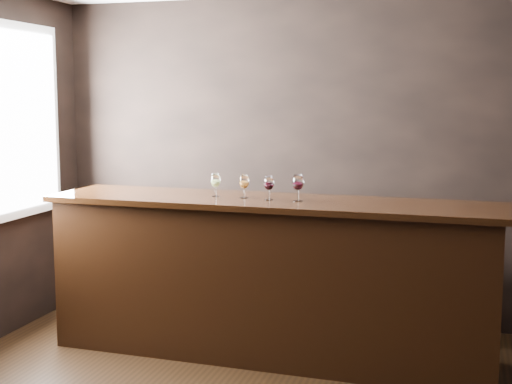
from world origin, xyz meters
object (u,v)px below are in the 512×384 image
(bar_counter, at_px, (270,281))
(glass_amber, at_px, (244,182))
(glass_red_b, at_px, (298,183))
(glass_white, at_px, (216,181))
(back_bar_shelf, at_px, (284,277))
(glass_red_a, at_px, (269,184))

(bar_counter, xyz_separation_m, glass_amber, (-0.21, 0.02, 0.74))
(bar_counter, height_order, glass_red_b, glass_red_b)
(glass_white, relative_size, glass_amber, 1.00)
(back_bar_shelf, relative_size, glass_red_b, 11.10)
(glass_amber, xyz_separation_m, glass_red_b, (0.43, -0.05, 0.01))
(bar_counter, relative_size, glass_red_b, 16.52)
(glass_white, bearing_deg, glass_red_b, -5.73)
(glass_red_a, xyz_separation_m, glass_red_b, (0.22, 0.00, 0.01))
(back_bar_shelf, distance_m, glass_red_b, 1.28)
(glass_white, relative_size, glass_red_a, 0.98)
(glass_white, xyz_separation_m, glass_red_a, (0.44, -0.07, 0.00))
(bar_counter, distance_m, glass_amber, 0.77)
(glass_amber, bearing_deg, glass_white, 176.57)
(bar_counter, xyz_separation_m, back_bar_shelf, (-0.10, 0.79, -0.18))
(back_bar_shelf, xyz_separation_m, glass_red_a, (0.09, -0.83, 0.92))
(back_bar_shelf, bearing_deg, glass_red_a, -83.49)
(glass_red_a, relative_size, glass_red_b, 0.91)
(glass_red_a, bearing_deg, glass_amber, 165.78)
(glass_white, xyz_separation_m, glass_red_b, (0.66, -0.07, 0.01))
(back_bar_shelf, relative_size, glass_red_a, 12.25)
(glass_amber, bearing_deg, bar_counter, -4.76)
(back_bar_shelf, bearing_deg, bar_counter, -83.01)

